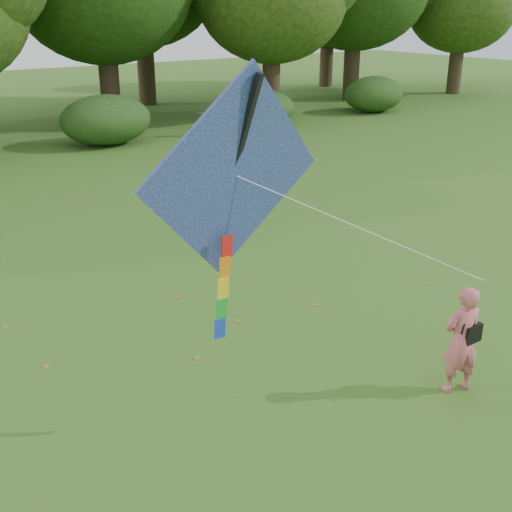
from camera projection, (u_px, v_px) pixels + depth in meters
ground at (407, 373)px, 9.42m from camera, size 100.00×100.00×0.00m
man_kite_flyer at (461, 340)px, 8.72m from camera, size 0.66×0.52×1.57m
bystander_right at (232, 112)px, 25.89m from camera, size 1.13×1.12×1.92m
crossbody_bag at (469, 332)px, 8.73m from camera, size 0.43×0.20×0.67m
flying_kite at (234, 179)px, 7.15m from camera, size 4.44×1.65×3.26m
shrub_band at (8, 134)px, 22.06m from camera, size 39.15×3.22×1.88m
fallen_leaves at (203, 303)px, 11.60m from camera, size 9.77×11.78×0.01m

